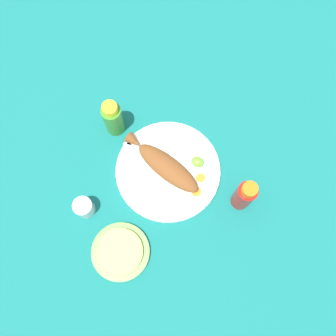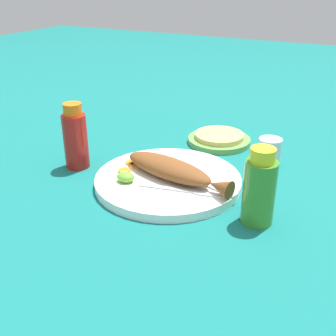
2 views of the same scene
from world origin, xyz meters
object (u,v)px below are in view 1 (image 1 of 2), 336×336
object	(u,v)px
fried_fish	(165,165)
tortilla_plate	(121,252)
fork_far	(153,148)
main_plate	(168,171)
fork_near	(143,161)
hot_sauce_bottle_green	(113,118)
salt_cup	(84,208)
hot_sauce_bottle_red	(244,195)

from	to	relation	value
fried_fish	tortilla_plate	world-z (taller)	fried_fish
fork_far	main_plate	bearing A→B (deg)	138.34
fork_near	main_plate	bearing A→B (deg)	-154.96
main_plate	hot_sauce_bottle_green	size ratio (longest dim) A/B	2.15
main_plate	fork_far	distance (m)	0.08
salt_cup	hot_sauce_bottle_red	bearing A→B (deg)	30.67
main_plate	hot_sauce_bottle_green	bearing A→B (deg)	165.66
fork_near	salt_cup	size ratio (longest dim) A/B	3.05
salt_cup	fried_fish	bearing A→B (deg)	55.62
hot_sauce_bottle_green	salt_cup	distance (m)	0.27
hot_sauce_bottle_green	salt_cup	xyz separation A→B (m)	(0.05, -0.26, -0.04)
fork_near	hot_sauce_bottle_red	bearing A→B (deg)	-156.26
hot_sauce_bottle_green	tortilla_plate	bearing A→B (deg)	-58.27
main_plate	hot_sauce_bottle_green	distance (m)	0.22
hot_sauce_bottle_green	tortilla_plate	size ratio (longest dim) A/B	0.88
fork_far	tortilla_plate	world-z (taller)	fork_far
fork_near	hot_sauce_bottle_green	distance (m)	0.15
fork_far	hot_sauce_bottle_green	xyz separation A→B (m)	(-0.14, 0.01, 0.05)
hot_sauce_bottle_red	fork_far	bearing A→B (deg)	175.70
tortilla_plate	hot_sauce_bottle_red	bearing A→B (deg)	50.57
hot_sauce_bottle_red	salt_cup	distance (m)	0.44
main_plate	salt_cup	bearing A→B (deg)	-126.91
salt_cup	tortilla_plate	size ratio (longest dim) A/B	0.37
fried_fish	tortilla_plate	bearing A→B (deg)	-77.21
main_plate	hot_sauce_bottle_red	size ratio (longest dim) A/B	2.05
fried_fish	hot_sauce_bottle_red	size ratio (longest dim) A/B	1.76
hot_sauce_bottle_red	hot_sauce_bottle_green	xyz separation A→B (m)	(-0.43, 0.04, -0.00)
fork_near	fork_far	xyz separation A→B (m)	(0.01, 0.05, 0.00)
tortilla_plate	fork_near	bearing A→B (deg)	104.93
hot_sauce_bottle_red	tortilla_plate	xyz separation A→B (m)	(-0.23, -0.28, -0.06)
fried_fish	salt_cup	world-z (taller)	same
fried_fish	hot_sauce_bottle_green	xyz separation A→B (m)	(-0.19, 0.05, 0.03)
fried_fish	hot_sauce_bottle_green	world-z (taller)	hot_sauce_bottle_green
fork_near	hot_sauce_bottle_green	bearing A→B (deg)	-6.68
fried_fish	fork_far	bearing A→B (deg)	159.33
fried_fish	main_plate	bearing A→B (deg)	0.00
fork_near	hot_sauce_bottle_red	distance (m)	0.31
fried_fish	hot_sauce_bottle_green	distance (m)	0.20
main_plate	hot_sauce_bottle_green	xyz separation A→B (m)	(-0.21, 0.05, 0.06)
main_plate	fried_fish	distance (m)	0.03
fork_far	tortilla_plate	size ratio (longest dim) A/B	1.14
fork_near	hot_sauce_bottle_red	size ratio (longest dim) A/B	1.21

